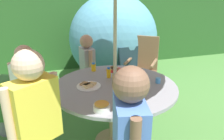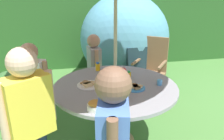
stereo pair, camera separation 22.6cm
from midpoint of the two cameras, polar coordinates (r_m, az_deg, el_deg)
The scene contains 19 objects.
hedge_backdrop at distance 5.37m, azimuth -11.71°, elevation 12.59°, with size 9.00×0.70×2.16m, color #285623.
garden_table at distance 2.42m, azimuth -1.95°, elevation -6.86°, with size 1.36×1.36×0.76m.
wooden_chair at distance 3.64m, azimuth 6.37°, elevation 1.29°, with size 0.66×0.66×1.04m.
dome_tent at distance 4.32m, azimuth -1.06°, elevation 8.32°, with size 1.97×1.97×1.72m.
potted_plant at distance 3.05m, azimuth -28.70°, elevation -7.03°, with size 0.59×0.59×0.78m.
child_in_grey_shirt at distance 3.25m, azimuth -8.60°, elevation 2.06°, with size 0.20×0.39×1.15m.
child_in_white_shirt at distance 2.63m, azimuth -23.80°, elevation -3.09°, with size 0.38×0.27×1.19m.
child_in_yellow_shirt at distance 1.80m, azimuth -23.42°, elevation -10.11°, with size 0.40×0.35×1.34m.
child_in_blue_shirt at distance 1.44m, azimuth -0.06°, elevation -17.32°, with size 0.26×0.44×1.31m.
snack_bowl at distance 1.86m, azimuth -6.29°, elevation -9.72°, with size 0.15×0.15×0.08m.
plate_center_back at distance 2.30m, azimuth 3.42°, elevation -4.38°, with size 0.22×0.22×0.03m.
plate_back_edge at distance 2.34m, azimuth -9.07°, elevation -4.16°, with size 0.26×0.26×0.03m.
plate_near_left at distance 2.80m, azimuth -1.77°, elevation 0.18°, with size 0.21×0.21×0.03m.
juice_bottle_near_right at distance 2.08m, azimuth -1.74°, elevation -5.68°, with size 0.05×0.05×0.12m.
juice_bottle_far_left at distance 2.78m, azimuth -7.26°, elevation 0.71°, with size 0.06×0.06×0.11m.
juice_bottle_far_right at distance 2.44m, azimuth -1.90°, elevation -1.88°, with size 0.05×0.05×0.11m.
juice_bottle_center_front at distance 2.50m, azimuth 1.37°, elevation -1.39°, with size 0.05×0.05×0.11m.
juice_bottle_mid_left at distance 2.55m, azimuth -3.34°, elevation -0.77°, with size 0.05×0.05×0.12m.
cup_near at distance 2.43m, azimuth 9.57°, elevation -2.82°, with size 0.06×0.06×0.06m, color #4C99D8.
Camera 1 is at (-0.69, -2.05, 1.70)m, focal length 34.33 mm.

